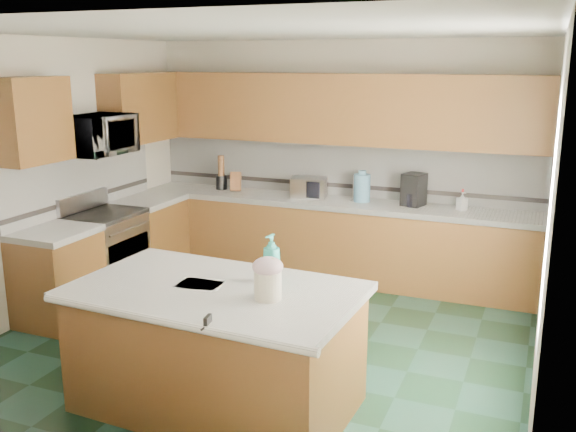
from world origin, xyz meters
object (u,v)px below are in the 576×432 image
at_px(knife_block, 236,182).
at_px(toaster_oven, 309,187).
at_px(coffee_maker, 414,190).
at_px(island_base, 217,351).
at_px(island_top, 215,291).
at_px(treat_jar, 268,285).
at_px(soap_bottle_island, 272,259).

bearing_deg(knife_block, toaster_oven, -19.98).
bearing_deg(coffee_maker, toaster_oven, -161.21).
relative_size(island_base, coffee_maker, 5.40).
relative_size(island_top, treat_jar, 10.29).
relative_size(knife_block, coffee_maker, 0.65).
xyz_separation_m(soap_bottle_island, coffee_maker, (0.43, 2.89, -0.00)).
distance_m(knife_block, coffee_maker, 2.16).
distance_m(island_top, treat_jar, 0.46).
relative_size(island_base, soap_bottle_island, 5.31).
height_order(island_base, treat_jar, treat_jar).
bearing_deg(island_base, soap_bottle_island, 37.48).
xyz_separation_m(island_base, soap_bottle_island, (0.33, 0.23, 0.67)).
xyz_separation_m(island_base, toaster_oven, (-0.45, 3.09, 0.60)).
height_order(island_base, island_top, island_top).
height_order(island_base, soap_bottle_island, soap_bottle_island).
relative_size(island_top, coffee_maker, 5.68).
distance_m(soap_bottle_island, toaster_oven, 2.97).
height_order(knife_block, coffee_maker, coffee_maker).
bearing_deg(toaster_oven, coffee_maker, -11.22).
bearing_deg(knife_block, coffee_maker, -19.18).
xyz_separation_m(island_base, treat_jar, (0.44, -0.06, 0.59)).
distance_m(island_base, toaster_oven, 3.18).
distance_m(treat_jar, knife_block, 3.65).
relative_size(island_base, toaster_oven, 4.83).
distance_m(island_top, toaster_oven, 3.13).
distance_m(treat_jar, coffee_maker, 3.20).
bearing_deg(island_top, toaster_oven, 100.92).
distance_m(island_top, soap_bottle_island, 0.46).
xyz_separation_m(island_top, soap_bottle_island, (0.33, 0.23, 0.21)).
height_order(island_base, toaster_oven, toaster_oven).
height_order(treat_jar, coffee_maker, coffee_maker).
bearing_deg(island_base, coffee_maker, 78.86).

